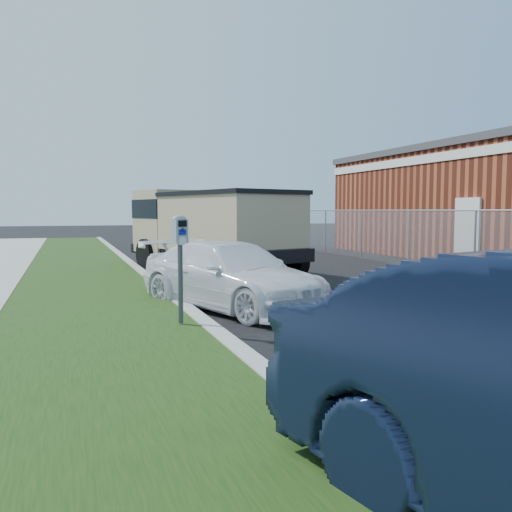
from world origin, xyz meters
name	(u,v)px	position (x,y,z in m)	size (l,w,h in m)	color
ground	(354,318)	(0.00, 0.00, 0.00)	(120.00, 120.00, 0.00)	black
streetside	(3,313)	(-5.57, 2.00, 0.07)	(6.12, 50.00, 0.15)	gray
chainlink_fence	(409,227)	(6.00, 7.00, 1.26)	(0.06, 30.06, 30.00)	slate
parking_meter	(180,245)	(-2.98, -0.15, 1.30)	(0.26, 0.21, 1.58)	#3F4247
white_wagon	(229,275)	(-1.71, 1.60, 0.61)	(1.72, 4.22, 1.23)	white
dump_truck	(208,226)	(-0.67, 7.16, 1.36)	(3.99, 6.53, 2.41)	black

